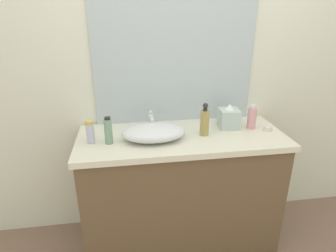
{
  "coord_description": "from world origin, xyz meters",
  "views": [
    {
      "loc": [
        -0.42,
        -1.35,
        1.69
      ],
      "look_at": [
        -0.15,
        0.38,
        0.98
      ],
      "focal_mm": 30.62,
      "sensor_mm": 36.0,
      "label": 1
    }
  ],
  "objects_px": {
    "lotion_bottle": "(252,118)",
    "tissue_box": "(229,118)",
    "spray_can": "(108,131)",
    "candle_jar": "(268,128)",
    "soap_dispenser": "(205,121)",
    "sink_basin": "(154,132)",
    "perfume_bottle": "(90,132)"
  },
  "relations": [
    {
      "from": "tissue_box",
      "to": "soap_dispenser",
      "type": "bearing_deg",
      "value": -154.07
    },
    {
      "from": "lotion_bottle",
      "to": "sink_basin",
      "type": "bearing_deg",
      "value": -173.14
    },
    {
      "from": "lotion_bottle",
      "to": "candle_jar",
      "type": "xyz_separation_m",
      "value": [
        0.1,
        -0.06,
        -0.06
      ]
    },
    {
      "from": "sink_basin",
      "to": "spray_can",
      "type": "relative_size",
      "value": 2.34
    },
    {
      "from": "soap_dispenser",
      "to": "perfume_bottle",
      "type": "bearing_deg",
      "value": -178.9
    },
    {
      "from": "spray_can",
      "to": "tissue_box",
      "type": "xyz_separation_m",
      "value": [
        0.84,
        0.14,
        -0.01
      ]
    },
    {
      "from": "soap_dispenser",
      "to": "sink_basin",
      "type": "bearing_deg",
      "value": -175.85
    },
    {
      "from": "spray_can",
      "to": "candle_jar",
      "type": "bearing_deg",
      "value": 1.97
    },
    {
      "from": "soap_dispenser",
      "to": "lotion_bottle",
      "type": "distance_m",
      "value": 0.37
    },
    {
      "from": "lotion_bottle",
      "to": "spray_can",
      "type": "distance_m",
      "value": 1.01
    },
    {
      "from": "spray_can",
      "to": "lotion_bottle",
      "type": "bearing_deg",
      "value": 5.61
    },
    {
      "from": "perfume_bottle",
      "to": "lotion_bottle",
      "type": "bearing_deg",
      "value": 3.85
    },
    {
      "from": "lotion_bottle",
      "to": "spray_can",
      "type": "bearing_deg",
      "value": -174.39
    },
    {
      "from": "lotion_bottle",
      "to": "tissue_box",
      "type": "bearing_deg",
      "value": 165.46
    },
    {
      "from": "lotion_bottle",
      "to": "perfume_bottle",
      "type": "relative_size",
      "value": 1.17
    },
    {
      "from": "spray_can",
      "to": "sink_basin",
      "type": "bearing_deg",
      "value": 2.49
    },
    {
      "from": "soap_dispenser",
      "to": "spray_can",
      "type": "distance_m",
      "value": 0.64
    },
    {
      "from": "perfume_bottle",
      "to": "candle_jar",
      "type": "bearing_deg",
      "value": 0.68
    },
    {
      "from": "sink_basin",
      "to": "lotion_bottle",
      "type": "bearing_deg",
      "value": 6.86
    },
    {
      "from": "tissue_box",
      "to": "candle_jar",
      "type": "height_order",
      "value": "tissue_box"
    },
    {
      "from": "soap_dispenser",
      "to": "spray_can",
      "type": "xyz_separation_m",
      "value": [
        -0.64,
        -0.04,
        -0.01
      ]
    },
    {
      "from": "soap_dispenser",
      "to": "lotion_bottle",
      "type": "xyz_separation_m",
      "value": [
        0.36,
        0.06,
        -0.02
      ]
    },
    {
      "from": "soap_dispenser",
      "to": "candle_jar",
      "type": "bearing_deg",
      "value": 0.01
    },
    {
      "from": "sink_basin",
      "to": "soap_dispenser",
      "type": "distance_m",
      "value": 0.35
    },
    {
      "from": "spray_can",
      "to": "tissue_box",
      "type": "distance_m",
      "value": 0.86
    },
    {
      "from": "soap_dispenser",
      "to": "tissue_box",
      "type": "height_order",
      "value": "soap_dispenser"
    },
    {
      "from": "tissue_box",
      "to": "candle_jar",
      "type": "bearing_deg",
      "value": -21.58
    },
    {
      "from": "sink_basin",
      "to": "candle_jar",
      "type": "relative_size",
      "value": 7.19
    },
    {
      "from": "perfume_bottle",
      "to": "candle_jar",
      "type": "xyz_separation_m",
      "value": [
        1.21,
        0.01,
        -0.06
      ]
    },
    {
      "from": "perfume_bottle",
      "to": "spray_can",
      "type": "bearing_deg",
      "value": -11.54
    },
    {
      "from": "soap_dispenser",
      "to": "lotion_bottle",
      "type": "relative_size",
      "value": 1.3
    },
    {
      "from": "sink_basin",
      "to": "tissue_box",
      "type": "bearing_deg",
      "value": 12.81
    }
  ]
}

